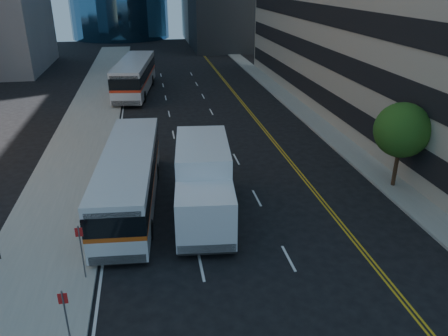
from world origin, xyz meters
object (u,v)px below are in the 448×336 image
(bus_rear, at_px, (135,75))
(box_truck, at_px, (203,182))
(street_tree, at_px, (402,130))
(bus_front, at_px, (130,177))

(bus_rear, height_order, box_truck, box_truck)
(street_tree, distance_m, box_truck, 11.99)
(bus_front, distance_m, box_truck, 4.32)
(bus_rear, xyz_separation_m, box_truck, (3.82, -28.38, 0.08))
(street_tree, bearing_deg, box_truck, -172.73)
(bus_front, xyz_separation_m, bus_rear, (-0.00, 26.39, 0.20))
(street_tree, relative_size, bus_rear, 0.37)
(bus_rear, bearing_deg, bus_front, -82.74)
(bus_front, relative_size, box_truck, 1.52)
(bus_front, bearing_deg, street_tree, 2.63)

